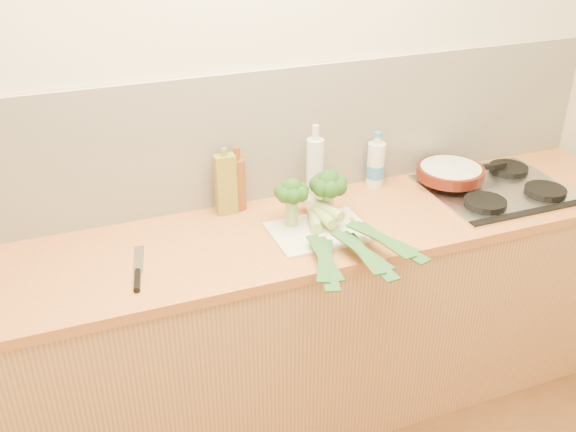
% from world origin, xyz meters
% --- Properties ---
extents(room_shell, '(3.50, 3.50, 3.50)m').
position_xyz_m(room_shell, '(0.00, 1.49, 1.17)').
color(room_shell, beige).
rests_on(room_shell, ground).
extents(counter, '(3.20, 0.62, 0.90)m').
position_xyz_m(counter, '(0.00, 1.20, 0.45)').
color(counter, tan).
rests_on(counter, ground).
extents(gas_hob, '(0.58, 0.50, 0.04)m').
position_xyz_m(gas_hob, '(1.02, 1.20, 0.91)').
color(gas_hob, silver).
rests_on(gas_hob, counter).
extents(chopping_board, '(0.37, 0.27, 0.01)m').
position_xyz_m(chopping_board, '(0.17, 1.14, 0.91)').
color(chopping_board, silver).
rests_on(chopping_board, counter).
extents(broccoli_left, '(0.13, 0.13, 0.19)m').
position_xyz_m(broccoli_left, '(0.09, 1.22, 1.04)').
color(broccoli_left, '#87A25E').
rests_on(broccoli_left, chopping_board).
extents(broccoli_right, '(0.15, 0.15, 0.20)m').
position_xyz_m(broccoli_right, '(0.24, 1.23, 1.05)').
color(broccoli_right, '#87A25E').
rests_on(broccoli_right, chopping_board).
extents(leek_front, '(0.23, 0.62, 0.04)m').
position_xyz_m(leek_front, '(0.14, 1.10, 0.93)').
color(leek_front, white).
rests_on(leek_front, chopping_board).
extents(leek_mid, '(0.12, 0.66, 0.04)m').
position_xyz_m(leek_mid, '(0.20, 1.09, 0.95)').
color(leek_mid, white).
rests_on(leek_mid, chopping_board).
extents(leek_back, '(0.25, 0.62, 0.04)m').
position_xyz_m(leek_back, '(0.25, 1.09, 0.97)').
color(leek_back, white).
rests_on(leek_back, chopping_board).
extents(chefs_knife, '(0.08, 0.30, 0.02)m').
position_xyz_m(chefs_knife, '(-0.52, 1.09, 0.91)').
color(chefs_knife, silver).
rests_on(chefs_knife, counter).
extents(skillet, '(0.42, 0.29, 0.05)m').
position_xyz_m(skillet, '(0.86, 1.31, 0.96)').
color(skillet, '#49160C').
rests_on(skillet, gas_hob).
extents(oil_tin, '(0.08, 0.05, 0.28)m').
position_xyz_m(oil_tin, '(-0.11, 1.42, 1.03)').
color(oil_tin, olive).
rests_on(oil_tin, counter).
extents(glass_bottle, '(0.07, 0.07, 0.33)m').
position_xyz_m(glass_bottle, '(0.26, 1.40, 1.04)').
color(glass_bottle, silver).
rests_on(glass_bottle, counter).
extents(amber_bottle, '(0.06, 0.06, 0.26)m').
position_xyz_m(amber_bottle, '(-0.06, 1.44, 1.01)').
color(amber_bottle, brown).
rests_on(amber_bottle, counter).
extents(water_bottle, '(0.08, 0.08, 0.22)m').
position_xyz_m(water_bottle, '(0.56, 1.43, 0.99)').
color(water_bottle, silver).
rests_on(water_bottle, counter).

